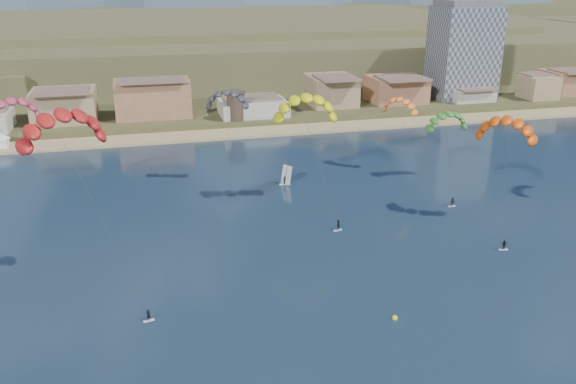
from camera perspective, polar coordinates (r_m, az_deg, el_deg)
The scene contains 16 objects.
ground at distance 72.66m, azimuth 6.44°, elevation -16.27°, with size 2400.00×2400.00×0.00m, color black.
beach at distance 167.12m, azimuth -6.24°, elevation 5.61°, with size 2200.00×12.00×0.90m.
land at distance 615.87m, azimuth -12.60°, elevation 16.23°, with size 2200.00×900.00×4.00m.
foothills at distance 291.83m, azimuth -5.52°, elevation 13.88°, with size 940.00×210.00×18.00m.
town at distance 180.44m, azimuth -19.89°, elevation 8.16°, with size 400.00×24.00×12.00m.
apartment_tower at distance 212.47m, azimuth 16.55°, elevation 12.97°, with size 20.00×16.00×32.00m.
watchtower at distance 174.07m, azimuth -5.06°, elevation 8.33°, with size 5.82×5.82×8.60m.
kitesurfer_red at distance 81.73m, azimuth -21.01°, elevation 6.34°, with size 15.92×14.56×28.94m.
kitesurfer_yellow at distance 110.88m, azimuth 1.75°, elevation 8.50°, with size 13.17×17.26×24.60m.
kitesurfer_orange at distance 110.46m, azimuth 20.36°, elevation 6.10°, with size 11.90×17.21×22.22m.
kitesurfer_green at distance 130.58m, azimuth 15.14°, elevation 6.85°, with size 11.29×16.97×19.44m.
distant_kite_pink at distance 117.38m, azimuth -25.09°, elevation 7.53°, with size 11.22×7.61×23.69m.
distant_kite_dark at distance 122.97m, azimuth -5.91°, elevation 9.19°, with size 9.88×7.00×22.00m.
distant_kite_orange at distance 134.70m, azimuth 10.75°, elevation 8.46°, with size 8.34×8.63×18.63m.
windsurfer at distance 126.95m, azimuth -0.25°, elevation 1.31°, with size 2.35×2.54×4.16m.
buoy at distance 81.48m, azimuth 10.25°, elevation -11.85°, with size 0.77×0.77×0.77m.
Camera 1 is at (-21.65, -53.94, 43.60)m, focal length 36.90 mm.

